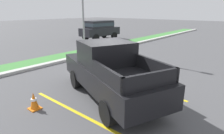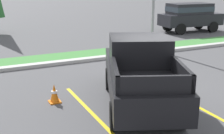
% 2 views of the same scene
% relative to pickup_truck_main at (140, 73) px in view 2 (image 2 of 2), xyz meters
% --- Properties ---
extents(ground_plane, '(120.00, 120.00, 0.00)m').
position_rel_pickup_truck_main_xyz_m(ground_plane, '(0.94, 0.71, -1.04)').
color(ground_plane, '#4C4C4F').
extents(parking_line_near, '(0.12, 4.80, 0.01)m').
position_rel_pickup_truck_main_xyz_m(parking_line_near, '(-1.57, -0.05, -1.04)').
color(parking_line_near, yellow).
rests_on(parking_line_near, ground).
extents(parking_line_far, '(0.12, 4.80, 0.01)m').
position_rel_pickup_truck_main_xyz_m(parking_line_far, '(1.53, -0.05, -1.04)').
color(parking_line_far, yellow).
rests_on(parking_line_far, ground).
extents(curb_strip, '(56.00, 0.40, 0.15)m').
position_rel_pickup_truck_main_xyz_m(curb_strip, '(0.94, 5.71, -0.97)').
color(curb_strip, '#B2B2AD').
rests_on(curb_strip, ground).
extents(grass_median, '(56.00, 1.80, 0.06)m').
position_rel_pickup_truck_main_xyz_m(grass_median, '(0.94, 6.81, -1.01)').
color(grass_median, '#42843D').
rests_on(grass_median, ground).
extents(pickup_truck_main, '(3.74, 5.54, 2.10)m').
position_rel_pickup_truck_main_xyz_m(pickup_truck_main, '(0.00, 0.00, 0.00)').
color(pickup_truck_main, black).
rests_on(pickup_truck_main, ground).
extents(suv_distant, '(4.71, 2.20, 2.10)m').
position_rel_pickup_truck_main_xyz_m(suv_distant, '(10.43, 10.49, 0.20)').
color(suv_distant, black).
rests_on(suv_distant, ground).
extents(traffic_cone, '(0.36, 0.36, 0.60)m').
position_rel_pickup_truck_main_xyz_m(traffic_cone, '(-2.33, 1.31, -0.75)').
color(traffic_cone, orange).
rests_on(traffic_cone, ground).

